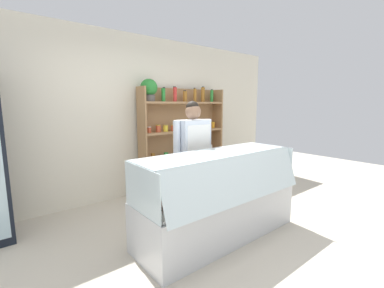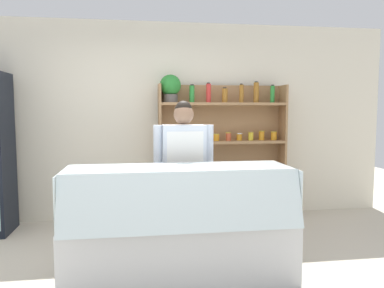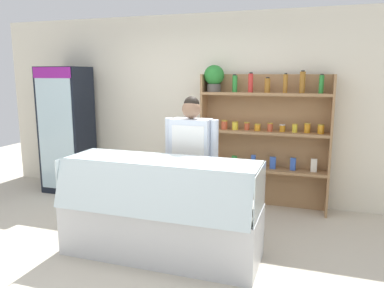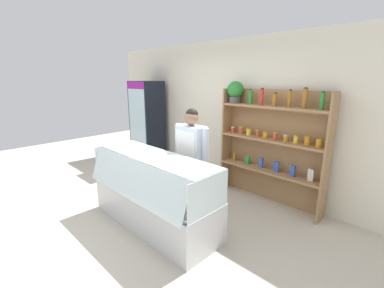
{
  "view_description": "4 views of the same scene",
  "coord_description": "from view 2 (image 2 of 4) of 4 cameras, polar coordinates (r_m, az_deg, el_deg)",
  "views": [
    {
      "loc": [
        -1.88,
        -1.98,
        1.56
      ],
      "look_at": [
        0.32,
        0.75,
        1.02
      ],
      "focal_mm": 24.0,
      "sensor_mm": 36.0,
      "label": 1
    },
    {
      "loc": [
        -0.19,
        -3.17,
        1.52
      ],
      "look_at": [
        0.35,
        0.51,
        1.17
      ],
      "focal_mm": 35.0,
      "sensor_mm": 36.0,
      "label": 2
    },
    {
      "loc": [
        1.62,
        -3.27,
        1.85
      ],
      "look_at": [
        0.3,
        0.69,
        1.07
      ],
      "focal_mm": 35.0,
      "sensor_mm": 36.0,
      "label": 3
    },
    {
      "loc": [
        2.84,
        -1.89,
        2.02
      ],
      "look_at": [
        0.23,
        0.77,
        1.06
      ],
      "focal_mm": 24.0,
      "sensor_mm": 36.0,
      "label": 4
    }
  ],
  "objects": [
    {
      "name": "ground_plane",
      "position": [
        3.52,
        -4.75,
        -20.23
      ],
      "size": [
        12.0,
        12.0,
        0.0
      ],
      "primitive_type": "plane",
      "color": "beige"
    },
    {
      "name": "back_wall",
      "position": [
        5.25,
        -6.31,
        3.48
      ],
      "size": [
        6.8,
        0.1,
        2.7
      ],
      "primitive_type": "cube",
      "color": "silver",
      "rests_on": "ground"
    },
    {
      "name": "shelving_unit",
      "position": [
        5.14,
        3.58,
        0.84
      ],
      "size": [
        1.74,
        0.29,
        1.97
      ],
      "color": "#9E754C",
      "rests_on": "ground"
    },
    {
      "name": "deli_display_case",
      "position": [
        3.47,
        -1.99,
        -14.95
      ],
      "size": [
        2.01,
        0.77,
        1.01
      ],
      "color": "silver",
      "rests_on": "ground"
    },
    {
      "name": "shop_clerk",
      "position": [
        3.93,
        -1.26,
        -3.0
      ],
      "size": [
        0.63,
        0.25,
        1.6
      ],
      "color": "#2D2D38",
      "rests_on": "ground"
    }
  ]
}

